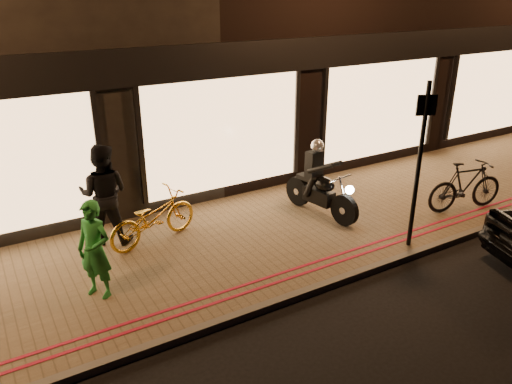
# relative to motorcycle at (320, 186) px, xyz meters

# --- Properties ---
(ground) EXTENTS (90.00, 90.00, 0.00)m
(ground) POSITION_rel_motorcycle_xyz_m (-1.30, -2.23, -0.73)
(ground) COLOR black
(ground) RESTS_ON ground
(sidewalk) EXTENTS (50.00, 4.00, 0.12)m
(sidewalk) POSITION_rel_motorcycle_xyz_m (-1.30, -0.23, -0.67)
(sidewalk) COLOR brown
(sidewalk) RESTS_ON ground
(kerb_stone) EXTENTS (50.00, 0.14, 0.12)m
(kerb_stone) POSITION_rel_motorcycle_xyz_m (-1.30, -2.18, -0.67)
(kerb_stone) COLOR #59544C
(kerb_stone) RESTS_ON ground
(red_kerb_lines) EXTENTS (50.00, 0.26, 0.01)m
(red_kerb_lines) POSITION_rel_motorcycle_xyz_m (-1.30, -1.68, -0.61)
(red_kerb_lines) COLOR maroon
(red_kerb_lines) RESTS_ON sidewalk
(motorcycle) EXTENTS (0.66, 1.93, 1.59)m
(motorcycle) POSITION_rel_motorcycle_xyz_m (0.00, 0.00, 0.00)
(motorcycle) COLOR black
(motorcycle) RESTS_ON sidewalk
(sign_post) EXTENTS (0.34, 0.15, 3.00)m
(sign_post) POSITION_rel_motorcycle_xyz_m (0.61, -1.94, 1.06)
(sign_post) COLOR black
(sign_post) RESTS_ON sidewalk
(bicycle_gold) EXTENTS (1.93, 1.09, 0.96)m
(bicycle_gold) POSITION_rel_motorcycle_xyz_m (-3.38, 0.58, -0.14)
(bicycle_gold) COLOR gold
(bicycle_gold) RESTS_ON sidewalk
(bicycle_dark) EXTENTS (1.87, 0.88, 1.08)m
(bicycle_dark) POSITION_rel_motorcycle_xyz_m (2.77, -1.40, -0.07)
(bicycle_dark) COLOR black
(bicycle_dark) RESTS_ON sidewalk
(person_green) EXTENTS (0.65, 0.68, 1.56)m
(person_green) POSITION_rel_motorcycle_xyz_m (-4.71, -0.66, 0.16)
(person_green) COLOR #217E2E
(person_green) RESTS_ON sidewalk
(person_dark) EXTENTS (1.15, 1.08, 1.88)m
(person_dark) POSITION_rel_motorcycle_xyz_m (-4.10, 1.04, 0.32)
(person_dark) COLOR black
(person_dark) RESTS_ON sidewalk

